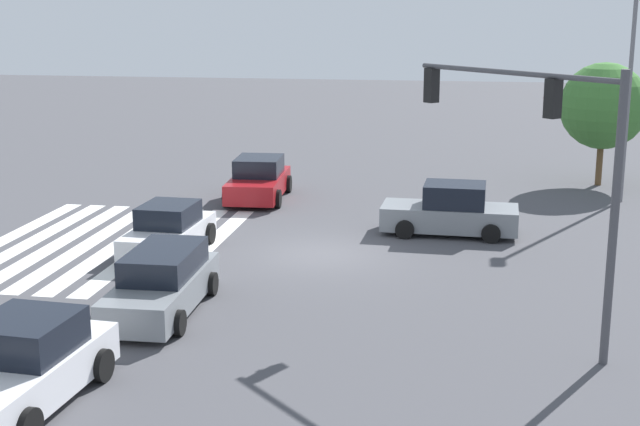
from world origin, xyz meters
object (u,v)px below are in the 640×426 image
object	(u,v)px
car_1	(259,180)
street_light_pole_a	(631,63)
traffic_signal_mast	(549,145)
tree_corner_a	(604,106)
car_3	(451,212)
car_0	(22,367)
car_4	(169,231)
car_2	(162,283)

from	to	relation	value
car_1	street_light_pole_a	xyz separation A→B (m)	(-1.82, 13.72, 4.49)
traffic_signal_mast	tree_corner_a	size ratio (longest dim) A/B	1.21
traffic_signal_mast	car_3	size ratio (longest dim) A/B	1.38
car_0	car_1	size ratio (longest dim) A/B	0.98
car_3	car_4	world-z (taller)	car_3
car_4	tree_corner_a	size ratio (longest dim) A/B	0.83
car_0	car_3	bearing A→B (deg)	155.93
car_2	traffic_signal_mast	bearing A→B (deg)	86.48
car_3	street_light_pole_a	size ratio (longest dim) A/B	0.50
car_0	tree_corner_a	xyz separation A→B (m)	(-23.28, 13.51, 2.54)
car_0	car_1	distance (m)	18.32
car_1	car_4	size ratio (longest dim) A/B	1.10
street_light_pole_a	tree_corner_a	bearing A→B (deg)	-172.47
car_0	car_2	distance (m)	5.48
car_0	tree_corner_a	size ratio (longest dim) A/B	0.89
tree_corner_a	car_4	bearing A→B (deg)	-47.95
car_3	car_4	bearing A→B (deg)	25.84
traffic_signal_mast	car_1	world-z (taller)	traffic_signal_mast
car_2	tree_corner_a	distance (m)	22.04
car_1	tree_corner_a	bearing A→B (deg)	107.07
street_light_pole_a	car_4	bearing A→B (deg)	-56.50
car_4	car_2	bearing A→B (deg)	19.26
car_0	car_2	bearing A→B (deg)	175.27
car_3	street_light_pole_a	distance (m)	9.76
car_2	car_4	world-z (taller)	car_2
car_4	traffic_signal_mast	bearing A→B (deg)	64.90
car_2	car_4	bearing A→B (deg)	-164.08
car_0	car_1	xyz separation A→B (m)	(-18.32, 0.20, -0.00)
car_3	car_4	distance (m)	9.14
car_1	car_2	distance (m)	12.93
traffic_signal_mast	street_light_pole_a	distance (m)	15.64
traffic_signal_mast	car_0	distance (m)	11.64
car_1	car_4	xyz separation A→B (m)	(7.87, -0.92, -0.05)
car_0	street_light_pole_a	size ratio (longest dim) A/B	0.51
car_3	tree_corner_a	size ratio (longest dim) A/B	0.88
car_0	car_1	world-z (taller)	car_0
car_2	car_3	bearing A→B (deg)	140.90
car_1	car_3	world-z (taller)	car_3
car_3	tree_corner_a	xyz separation A→B (m)	(-9.11, 5.87, 2.54)
traffic_signal_mast	street_light_pole_a	xyz separation A→B (m)	(-15.06, 4.11, 0.82)
traffic_signal_mast	car_4	xyz separation A→B (m)	(-5.38, -10.52, -3.72)
car_1	car_3	bearing A→B (deg)	57.42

